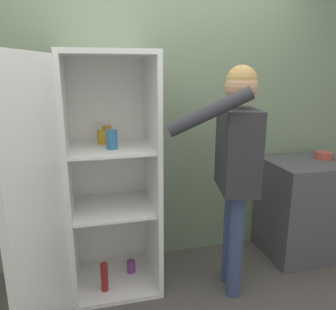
# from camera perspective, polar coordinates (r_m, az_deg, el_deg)

# --- Properties ---
(wall_back) EXTENTS (7.00, 0.06, 2.55)m
(wall_back) POSITION_cam_1_polar(r_m,az_deg,el_deg) (2.83, -2.54, 6.29)
(wall_back) COLOR gray
(wall_back) RESTS_ON ground_plane
(refrigerator) EXTENTS (0.90, 1.25, 1.81)m
(refrigerator) POSITION_cam_1_polar(r_m,az_deg,el_deg) (2.43, -12.16, -4.49)
(refrigerator) COLOR white
(refrigerator) RESTS_ON ground_plane
(person) EXTENTS (0.73, 0.57, 1.72)m
(person) POSITION_cam_1_polar(r_m,az_deg,el_deg) (2.40, 11.79, 0.13)
(person) COLOR #384770
(person) RESTS_ON ground_plane
(counter) EXTENTS (0.73, 0.57, 0.90)m
(counter) POSITION_cam_1_polar(r_m,az_deg,el_deg) (3.31, 22.79, -8.51)
(counter) COLOR #4C4C51
(counter) RESTS_ON ground_plane
(bowl) EXTENTS (0.15, 0.15, 0.06)m
(bowl) POSITION_cam_1_polar(r_m,az_deg,el_deg) (3.30, 25.47, -0.06)
(bowl) COLOR #B24738
(bowl) RESTS_ON counter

